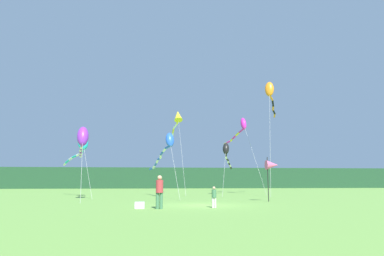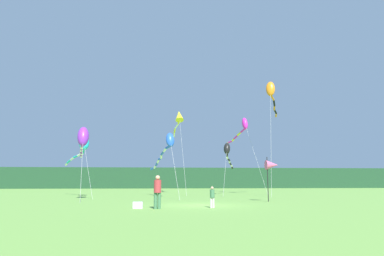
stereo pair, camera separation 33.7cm
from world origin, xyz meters
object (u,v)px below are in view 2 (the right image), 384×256
kite_cyan (82,145)px  kite_orange (271,93)px  kite_blue (167,146)px  kite_magenta (242,127)px  person_child (212,196)px  banner_flag_pole (272,165)px  cooler_box (138,205)px  kite_yellow (178,119)px  person_adult (157,190)px  kite_black (228,152)px  kite_purple (83,138)px

kite_cyan → kite_orange: (18.93, 1.36, 5.91)m
kite_blue → kite_magenta: bearing=44.5°
person_child → kite_orange: 19.59m
banner_flag_pole → kite_cyan: (-15.46, 8.09, 2.19)m
cooler_box → kite_yellow: size_ratio=0.05×
cooler_box → kite_blue: 12.12m
kite_magenta → kite_yellow: kite_yellow is taller
person_adult → person_child: 3.08m
kite_magenta → kite_orange: kite_orange is taller
kite_cyan → kite_orange: size_ratio=0.77×
cooler_box → person_child: bearing=0.3°
kite_blue → kite_cyan: bearing=166.4°
cooler_box → kite_cyan: 15.20m
kite_cyan → kite_yellow: kite_yellow is taller
cooler_box → kite_yellow: kite_yellow is taller
person_child → kite_blue: bearing=102.2°
banner_flag_pole → kite_black: size_ratio=0.40×
person_adult → cooler_box: size_ratio=3.42×
person_child → kite_cyan: kite_cyan is taller
cooler_box → banner_flag_pole: bearing=28.4°
banner_flag_pole → kite_purple: 14.86m
kite_black → kite_magenta: 5.83m
person_child → kite_purple: (-9.13, 8.30, 4.23)m
person_adult → kite_yellow: (2.07, 19.63, 7.63)m
kite_purple → kite_magenta: size_ratio=0.70×
kite_blue → person_adult: bearing=-93.1°
person_adult → kite_magenta: size_ratio=0.18×
kite_black → kite_blue: kite_blue is taller
kite_purple → kite_black: bearing=31.1°
person_adult → kite_purple: kite_purple is taller
banner_flag_pole → cooler_box: bearing=-151.6°
banner_flag_pole → kite_cyan: size_ratio=0.35×
kite_cyan → cooler_box: bearing=-64.6°
banner_flag_pole → kite_blue: kite_blue is taller
kite_magenta → kite_cyan: (-17.18, -7.22, -3.13)m
kite_black → person_adult: bearing=-113.4°
kite_purple → person_child: bearing=-42.3°
person_child → kite_yellow: bearing=92.8°
person_adult → kite_blue: (0.62, 11.56, 3.56)m
kite_blue → kite_orange: 13.06m
person_adult → kite_blue: size_ratio=0.18×
kite_magenta → kite_blue: (-9.30, -9.13, -3.35)m
person_adult → kite_black: bearing=66.6°
person_adult → kite_black: 18.58m
person_child → cooler_box: person_child is taller
banner_flag_pole → kite_magenta: 16.30m
banner_flag_pole → kite_blue: bearing=140.8°
person_child → kite_orange: (8.64, 14.43, 10.04)m
kite_cyan → kite_magenta: bearing=22.8°
cooler_box → kite_magenta: size_ratio=0.05×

